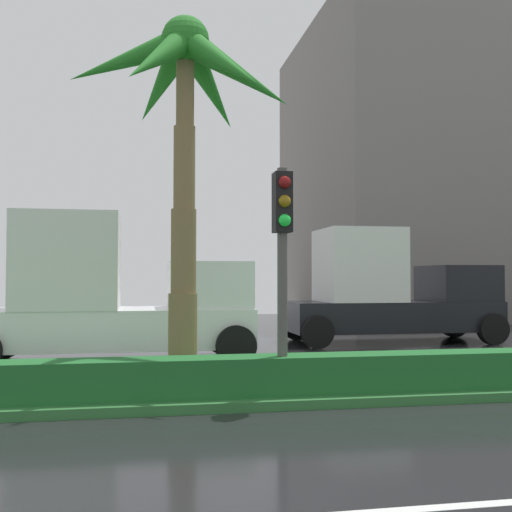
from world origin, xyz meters
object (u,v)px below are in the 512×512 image
traffic_signal_median_right (283,238)px  box_truck_lead (112,296)px  box_truck_following (389,292)px  palm_tree_centre_left (186,99)px

traffic_signal_median_right → box_truck_lead: (-2.87, 5.39, -1.07)m
traffic_signal_median_right → box_truck_following: traffic_signal_median_right is taller
box_truck_following → box_truck_lead: bearing=-159.7°
box_truck_lead → box_truck_following: size_ratio=1.00×
box_truck_lead → traffic_signal_median_right: bearing=-61.9°
palm_tree_centre_left → traffic_signal_median_right: palm_tree_centre_left is taller
box_truck_lead → box_truck_following: (8.18, 3.02, 0.00)m
palm_tree_centre_left → box_truck_lead: palm_tree_centre_left is taller
palm_tree_centre_left → traffic_signal_median_right: (1.40, -1.97, -2.71)m
box_truck_following → palm_tree_centre_left: bearing=-136.1°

